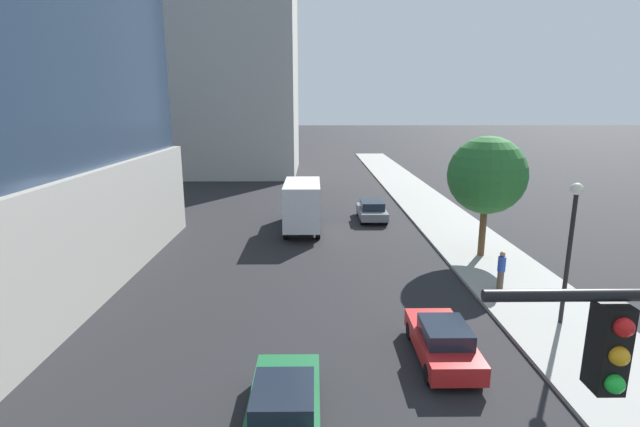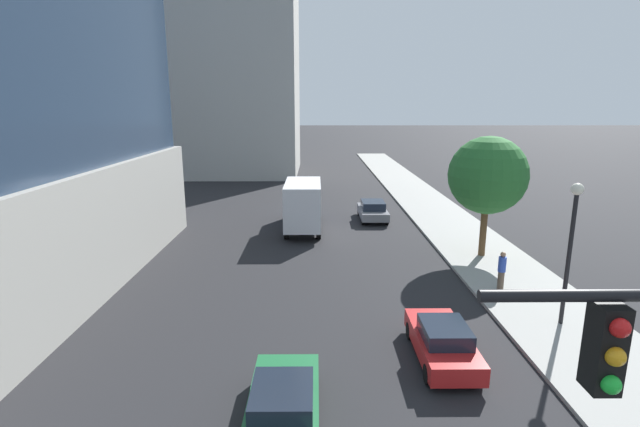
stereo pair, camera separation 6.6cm
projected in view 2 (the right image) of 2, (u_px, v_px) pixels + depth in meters
sidewalk at (517, 285)px, 21.75m from camera, size 4.74×120.00×0.15m
construction_building at (237, 28)px, 55.40m from camera, size 19.21×16.76×41.02m
street_lamp at (572, 233)px, 16.95m from camera, size 0.44×0.44×5.40m
street_tree at (488, 175)px, 24.80m from camera, size 4.16×4.16×6.55m
car_green at (283, 403)px, 12.13m from camera, size 1.84×4.10×1.38m
car_gray at (373, 210)px, 34.18m from camera, size 1.92×4.22×1.43m
car_red at (442, 341)px, 15.32m from camera, size 1.72×4.12×1.37m
box_truck at (303, 203)px, 31.20m from camera, size 2.31×7.35×3.40m
pedestrian_blue_shirt at (502, 271)px, 20.72m from camera, size 0.34×0.34×1.79m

